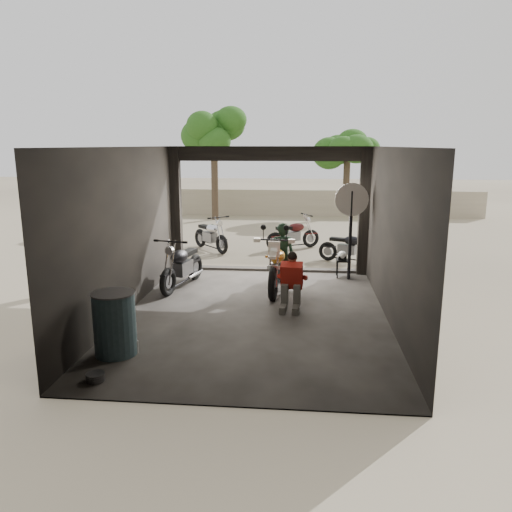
% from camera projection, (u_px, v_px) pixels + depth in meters
% --- Properties ---
extents(ground, '(80.00, 80.00, 0.00)m').
position_uv_depth(ground, '(256.00, 315.00, 9.68)').
color(ground, '#7A6D56').
rests_on(ground, ground).
extents(garage, '(7.00, 7.13, 3.20)m').
position_uv_depth(garage, '(258.00, 245.00, 9.93)').
color(garage, '#2D2B28').
rests_on(garage, ground).
extents(boundary_wall, '(18.00, 0.30, 1.20)m').
position_uv_depth(boundary_wall, '(285.00, 203.00, 23.15)').
color(boundary_wall, gray).
rests_on(boundary_wall, ground).
extents(tree_left, '(2.20, 2.20, 5.60)m').
position_uv_depth(tree_left, '(214.00, 127.00, 21.23)').
color(tree_left, '#382B1E').
rests_on(tree_left, ground).
extents(tree_right, '(2.20, 2.20, 5.00)m').
position_uv_depth(tree_right, '(348.00, 137.00, 22.24)').
color(tree_right, '#382B1E').
rests_on(tree_right, ground).
extents(main_bike, '(0.95, 2.04, 1.33)m').
position_uv_depth(main_bike, '(278.00, 262.00, 11.15)').
color(main_bike, beige).
rests_on(main_bike, ground).
extents(left_bike, '(1.10, 1.90, 1.21)m').
position_uv_depth(left_bike, '(182.00, 262.00, 11.42)').
color(left_bike, black).
rests_on(left_bike, ground).
extents(outside_bike_a, '(1.61, 1.70, 1.12)m').
position_uv_depth(outside_bike_a, '(211.00, 233.00, 15.48)').
color(outside_bike_a, black).
rests_on(outside_bike_a, ground).
extents(outside_bike_b, '(1.73, 1.35, 1.09)m').
position_uv_depth(outside_bike_b, '(293.00, 232.00, 15.72)').
color(outside_bike_b, '#410F0F').
rests_on(outside_bike_b, ground).
extents(outside_bike_c, '(1.64, 1.17, 1.02)m').
position_uv_depth(outside_bike_c, '(348.00, 245.00, 13.85)').
color(outside_bike_c, black).
rests_on(outside_bike_c, ground).
extents(rider, '(0.57, 0.38, 1.54)m').
position_uv_depth(rider, '(282.00, 256.00, 11.27)').
color(rider, black).
rests_on(rider, ground).
extents(mechanic, '(0.64, 0.82, 1.12)m').
position_uv_depth(mechanic, '(291.00, 283.00, 9.85)').
color(mechanic, red).
rests_on(mechanic, ground).
extents(stool, '(0.33, 0.33, 0.46)m').
position_uv_depth(stool, '(343.00, 262.00, 12.34)').
color(stool, black).
rests_on(stool, ground).
extents(helmet, '(0.27, 0.28, 0.22)m').
position_uv_depth(helmet, '(342.00, 255.00, 12.28)').
color(helmet, white).
rests_on(helmet, stool).
extents(oil_drum, '(0.80, 0.80, 1.01)m').
position_uv_depth(oil_drum, '(115.00, 324.00, 7.75)').
color(oil_drum, '#3E5D68').
rests_on(oil_drum, ground).
extents(sign_post, '(0.79, 0.08, 2.37)m').
position_uv_depth(sign_post, '(351.00, 215.00, 11.86)').
color(sign_post, black).
rests_on(sign_post, ground).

